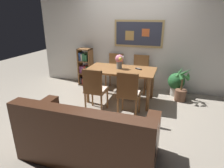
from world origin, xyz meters
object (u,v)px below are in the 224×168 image
bookshelf (85,68)px  potted_palm (181,88)px  dining_table (121,73)px  dining_chair_near_left (95,87)px  dining_chair_far_right (140,70)px  dining_chair_near_right (128,91)px  leather_couch (88,137)px  flower_vase (119,60)px  potted_ivy (176,83)px  tv_remote (138,69)px  dining_chair_far_left (115,68)px

bookshelf → potted_palm: size_ratio=1.31×
dining_table → dining_chair_near_left: size_ratio=1.63×
dining_chair_far_right → dining_chair_near_right: 1.45m
leather_couch → flower_vase: size_ratio=5.84×
dining_chair_near_left → potted_palm: bearing=34.8°
dining_chair_far_right → potted_ivy: (0.89, -0.03, -0.22)m
dining_chair_far_right → tv_remote: (0.07, -0.64, 0.21)m
dining_chair_far_left → potted_ivy: size_ratio=1.51×
dining_table → dining_chair_far_left: bearing=116.4°
dining_chair_near_left → flower_vase: flower_vase is taller
dining_chair_near_right → dining_chair_near_left: bearing=-179.9°
bookshelf → potted_ivy: size_ratio=1.68×
dining_chair_far_right → leather_couch: (-0.21, -2.67, -0.23)m
leather_couch → potted_ivy: leather_couch is taller
leather_couch → flower_vase: bearing=93.9°
dining_chair_far_left → dining_chair_near_right: bearing=-63.8°
dining_chair_far_left → dining_chair_far_right: same height
dining_table → dining_chair_far_right: size_ratio=1.63×
flower_vase → dining_chair_near_right: bearing=-62.3°
potted_ivy → potted_palm: bearing=-68.2°
dining_chair_near_right → dining_chair_near_left: same height
dining_chair_far_right → bookshelf: bookshelf is taller
dining_chair_far_right → dining_chair_near_right: (0.05, -1.45, 0.00)m
dining_chair_near_right → leather_couch: dining_chair_near_right is taller
dining_chair_far_right → dining_chair_near_right: same height
dining_table → dining_chair_near_right: 0.80m
dining_chair_far_left → dining_table: bearing=-63.6°
leather_couch → potted_palm: leather_couch is taller
dining_chair_near_left → bookshelf: bearing=121.9°
dining_chair_near_right → dining_table: bearing=115.9°
dining_chair_near_left → potted_ivy: 2.09m
dining_chair_near_right → bookshelf: size_ratio=0.90×
leather_couch → bookshelf: size_ratio=1.78×
dining_table → dining_chair_far_left: 0.81m
dining_chair_far_left → dining_chair_far_right: 0.66m
flower_vase → leather_couch: bearing=-86.1°
bookshelf → flower_vase: (1.17, -0.69, 0.44)m
flower_vase → tv_remote: size_ratio=1.97×
leather_couch → dining_chair_near_right: bearing=78.1°
dining_chair_near_left → tv_remote: bearing=49.5°
dining_chair_far_left → flower_vase: size_ratio=2.95×
dining_table → bookshelf: size_ratio=1.47×
dining_chair_near_left → dining_table: bearing=65.7°
dining_table → dining_chair_far_right: 0.80m
dining_chair_near_left → leather_couch: dining_chair_near_left is taller
potted_ivy → flower_vase: 1.53m
dining_chair_far_left → bookshelf: bearing=-179.8°
leather_couch → potted_palm: 2.64m
dining_chair_far_right → leather_couch: 2.69m
dining_chair_far_left → potted_palm: (1.66, -0.31, -0.24)m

